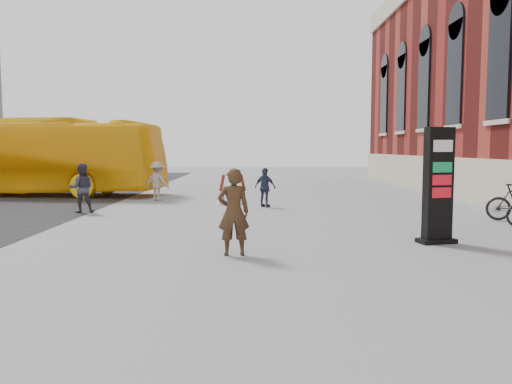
{
  "coord_description": "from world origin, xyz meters",
  "views": [
    {
      "loc": [
        0.59,
        -10.3,
        2.2
      ],
      "look_at": [
        0.63,
        0.81,
        1.22
      ],
      "focal_mm": 35.0,
      "sensor_mm": 36.0,
      "label": 1
    }
  ],
  "objects_px": {
    "pedestrian_b": "(157,181)",
    "pedestrian_c": "(265,187)",
    "info_pylon": "(438,186)",
    "woman": "(233,211)",
    "bus": "(27,157)",
    "pedestrian_a": "(82,188)"
  },
  "relations": [
    {
      "from": "woman",
      "to": "bus",
      "type": "bearing_deg",
      "value": -59.11
    },
    {
      "from": "pedestrian_c",
      "to": "pedestrian_a",
      "type": "bearing_deg",
      "value": 45.51
    },
    {
      "from": "woman",
      "to": "pedestrian_c",
      "type": "relative_size",
      "value": 1.22
    },
    {
      "from": "pedestrian_c",
      "to": "bus",
      "type": "bearing_deg",
      "value": 7.08
    },
    {
      "from": "woman",
      "to": "bus",
      "type": "relative_size",
      "value": 0.14
    },
    {
      "from": "woman",
      "to": "pedestrian_c",
      "type": "height_order",
      "value": "woman"
    },
    {
      "from": "pedestrian_a",
      "to": "pedestrian_b",
      "type": "bearing_deg",
      "value": -133.61
    },
    {
      "from": "bus",
      "to": "pedestrian_a",
      "type": "xyz_separation_m",
      "value": [
        4.79,
        -6.57,
        -0.94
      ]
    },
    {
      "from": "info_pylon",
      "to": "bus",
      "type": "distance_m",
      "value": 19.24
    },
    {
      "from": "info_pylon",
      "to": "pedestrian_b",
      "type": "distance_m",
      "value": 12.52
    },
    {
      "from": "bus",
      "to": "pedestrian_b",
      "type": "distance_m",
      "value": 7.25
    },
    {
      "from": "info_pylon",
      "to": "woman",
      "type": "height_order",
      "value": "info_pylon"
    },
    {
      "from": "info_pylon",
      "to": "pedestrian_a",
      "type": "distance_m",
      "value": 11.57
    },
    {
      "from": "pedestrian_b",
      "to": "woman",
      "type": "bearing_deg",
      "value": 130.8
    },
    {
      "from": "info_pylon",
      "to": "pedestrian_c",
      "type": "xyz_separation_m",
      "value": [
        -3.82,
        7.18,
        -0.6
      ]
    },
    {
      "from": "pedestrian_a",
      "to": "woman",
      "type": "bearing_deg",
      "value": 110.78
    },
    {
      "from": "pedestrian_b",
      "to": "pedestrian_a",
      "type": "bearing_deg",
      "value": 86.24
    },
    {
      "from": "woman",
      "to": "pedestrian_b",
      "type": "relative_size",
      "value": 1.1
    },
    {
      "from": "pedestrian_b",
      "to": "pedestrian_c",
      "type": "height_order",
      "value": "pedestrian_b"
    },
    {
      "from": "bus",
      "to": "pedestrian_c",
      "type": "relative_size",
      "value": 8.65
    },
    {
      "from": "info_pylon",
      "to": "pedestrian_a",
      "type": "bearing_deg",
      "value": 138.32
    },
    {
      "from": "bus",
      "to": "pedestrian_a",
      "type": "distance_m",
      "value": 8.19
    }
  ]
}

